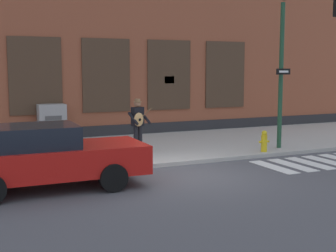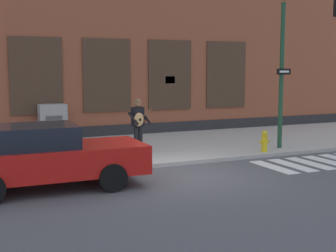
% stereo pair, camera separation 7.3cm
% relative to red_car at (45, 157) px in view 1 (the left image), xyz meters
% --- Properties ---
extents(ground_plane, '(160.00, 160.00, 0.00)m').
position_rel_red_car_xyz_m(ground_plane, '(3.61, -0.03, -0.77)').
color(ground_plane, '#4C4C51').
extents(sidewalk, '(28.00, 5.91, 0.12)m').
position_rel_red_car_xyz_m(sidewalk, '(3.61, 4.03, -0.71)').
color(sidewalk, '#ADAAA3').
rests_on(sidewalk, ground).
extents(building_backdrop, '(28.00, 4.06, 9.27)m').
position_rel_red_car_xyz_m(building_backdrop, '(3.61, 8.98, 3.86)').
color(building_backdrop, brown).
rests_on(building_backdrop, ground).
extents(red_car, '(4.62, 2.03, 1.53)m').
position_rel_red_car_xyz_m(red_car, '(0.00, 0.00, 0.00)').
color(red_car, red).
rests_on(red_car, ground).
extents(busker, '(0.77, 0.64, 1.74)m').
position_rel_red_car_xyz_m(busker, '(3.45, 2.99, 0.34)').
color(busker, black).
rests_on(busker, sidewalk).
extents(traffic_light, '(0.64, 2.71, 5.07)m').
position_rel_red_car_xyz_m(traffic_light, '(8.25, 0.84, 2.85)').
color(traffic_light, '#1E472D').
rests_on(traffic_light, sidewalk).
extents(utility_box, '(1.00, 0.65, 1.38)m').
position_rel_red_car_xyz_m(utility_box, '(1.35, 6.54, 0.04)').
color(utility_box, '#9E9E9E').
rests_on(utility_box, sidewalk).
extents(fire_hydrant, '(0.38, 0.20, 0.70)m').
position_rel_red_car_xyz_m(fire_hydrant, '(7.25, 1.42, -0.30)').
color(fire_hydrant, gold).
rests_on(fire_hydrant, sidewalk).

